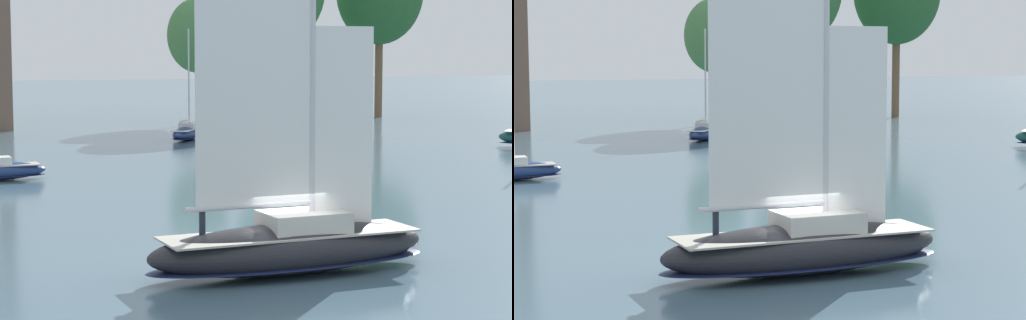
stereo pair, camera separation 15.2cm
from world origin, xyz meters
The scene contains 4 objects.
ground_plane centered at (0.00, 0.00, 0.00)m, with size 400.00×400.00×0.00m, color slate.
tree_shore_left centered at (16.50, 61.81, 8.27)m, with size 5.74×5.74×11.82m.
sailboat_main centered at (0.01, 0.00, 1.04)m, with size 9.56×3.06×13.00m.
sailboat_moored_far_slip centered at (10.62, 45.89, 0.59)m, with size 4.77×6.23×8.61m.
Camera 2 is at (-11.79, -28.41, 7.01)m, focal length 70.00 mm.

